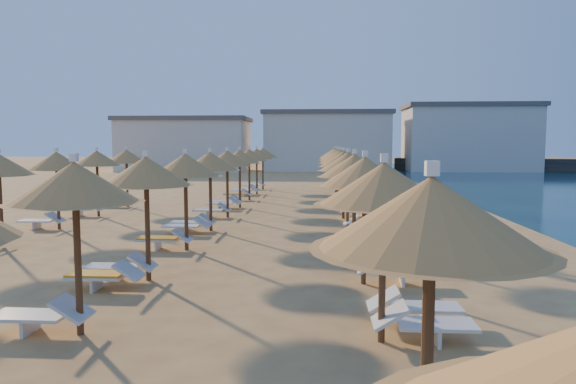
# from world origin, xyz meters

# --- Properties ---
(ground) EXTENTS (220.00, 220.00, 0.00)m
(ground) POSITION_xyz_m (0.00, 0.00, 0.00)
(ground) COLOR tan
(ground) RESTS_ON ground
(jetty) EXTENTS (30.07, 11.22, 1.50)m
(jetty) POSITION_xyz_m (26.14, 45.86, 0.75)
(jetty) COLOR black
(jetty) RESTS_ON ground
(hotel_blocks) EXTENTS (50.14, 10.78, 8.10)m
(hotel_blocks) POSITION_xyz_m (3.91, 46.26, 3.70)
(hotel_blocks) COLOR silver
(hotel_blocks) RESTS_ON ground
(parasol_row_east) EXTENTS (2.30, 37.93, 3.14)m
(parasol_row_east) POSITION_xyz_m (2.88, 1.88, 2.60)
(parasol_row_east) COLOR brown
(parasol_row_east) RESTS_ON ground
(parasol_row_west) EXTENTS (2.30, 37.93, 3.14)m
(parasol_row_west) POSITION_xyz_m (-2.29, 1.88, 2.60)
(parasol_row_west) COLOR brown
(parasol_row_west) RESTS_ON ground
(parasol_row_inland) EXTENTS (2.30, 20.11, 3.14)m
(parasol_row_inland) POSITION_xyz_m (-8.25, 0.09, 2.60)
(parasol_row_inland) COLOR brown
(parasol_row_inland) RESTS_ON ground
(loungers) EXTENTS (14.23, 37.16, 0.66)m
(loungers) POSITION_xyz_m (-1.10, 1.57, 0.34)
(loungers) COLOR silver
(loungers) RESTS_ON ground
(beachgoer_c) EXTENTS (1.01, 1.08, 1.78)m
(beachgoer_c) POSITION_xyz_m (3.76, 4.60, 0.89)
(beachgoer_c) COLOR tan
(beachgoer_c) RESTS_ON ground
(beachgoer_a) EXTENTS (0.51, 0.65, 1.59)m
(beachgoer_a) POSITION_xyz_m (5.94, -2.28, 0.79)
(beachgoer_a) COLOR tan
(beachgoer_a) RESTS_ON ground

